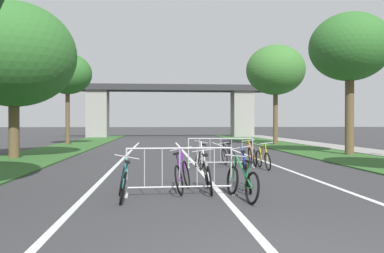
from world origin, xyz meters
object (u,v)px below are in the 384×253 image
at_px(bicycle_white_5, 200,158).
at_px(bicycle_purple_6, 182,175).
at_px(bicycle_orange_4, 252,156).
at_px(tree_left_oak_mid, 14,55).
at_px(bicycle_green_2, 242,182).
at_px(bicycle_black_8, 228,156).
at_px(tree_right_pine_far, 276,70).
at_px(crowd_barrier_nearest, 180,171).
at_px(bicycle_blue_7, 246,174).
at_px(bicycle_teal_1, 123,182).
at_px(bicycle_yellow_3, 263,159).
at_px(tree_right_pine_near, 350,48).
at_px(crowd_barrier_second, 221,153).
at_px(bicycle_silver_0, 207,176).
at_px(tree_left_maple_mid, 68,74).

distance_m(bicycle_white_5, bicycle_purple_6, 4.67).
bearing_deg(bicycle_orange_4, tree_left_oak_mid, 164.22).
bearing_deg(bicycle_green_2, bicycle_black_8, 72.62).
relative_size(tree_left_oak_mid, bicycle_green_2, 3.98).
relative_size(tree_right_pine_far, bicycle_black_8, 4.59).
bearing_deg(crowd_barrier_nearest, bicycle_purple_6, 78.55).
bearing_deg(bicycle_purple_6, bicycle_orange_4, 74.76).
xyz_separation_m(bicycle_blue_7, bicycle_black_8, (0.50, 5.28, -0.03)).
relative_size(bicycle_teal_1, bicycle_orange_4, 0.99).
relative_size(bicycle_green_2, bicycle_purple_6, 1.03).
height_order(tree_left_oak_mid, bicycle_yellow_3, tree_left_oak_mid).
xyz_separation_m(bicycle_orange_4, bicycle_black_8, (-0.92, -0.14, -0.01)).
bearing_deg(bicycle_white_5, bicycle_black_8, 31.27).
distance_m(tree_left_oak_mid, tree_right_pine_near, 15.64).
bearing_deg(bicycle_yellow_3, crowd_barrier_second, -24.74).
relative_size(bicycle_silver_0, bicycle_green_2, 0.98).
xyz_separation_m(tree_left_oak_mid, bicycle_silver_0, (7.48, -9.12, -4.21)).
bearing_deg(bicycle_purple_6, bicycle_silver_0, 6.54).
xyz_separation_m(bicycle_green_2, bicycle_orange_4, (1.76, 6.52, 0.01)).
height_order(tree_right_pine_near, bicycle_yellow_3, tree_right_pine_near).
bearing_deg(bicycle_green_2, bicycle_orange_4, 65.02).
distance_m(tree_right_pine_near, crowd_barrier_second, 9.64).
relative_size(tree_right_pine_near, tree_right_pine_far, 0.97).
distance_m(bicycle_blue_7, bicycle_black_8, 5.30).
xyz_separation_m(bicycle_white_5, bicycle_purple_6, (-0.89, -4.59, 0.01)).
bearing_deg(bicycle_green_2, tree_left_oak_mid, 118.92).
height_order(tree_left_oak_mid, bicycle_white_5, tree_left_oak_mid).
height_order(tree_left_oak_mid, tree_right_pine_far, tree_right_pine_far).
distance_m(bicycle_green_2, bicycle_white_5, 5.61).
bearing_deg(bicycle_black_8, bicycle_orange_4, -0.93).
relative_size(bicycle_teal_1, bicycle_black_8, 1.08).
distance_m(tree_left_oak_mid, crowd_barrier_nearest, 12.36).
bearing_deg(bicycle_silver_0, bicycle_white_5, 88.42).
height_order(crowd_barrier_nearest, bicycle_teal_1, crowd_barrier_nearest).
bearing_deg(tree_left_maple_mid, bicycle_black_8, -58.30).
relative_size(bicycle_teal_1, bicycle_blue_7, 0.98).
relative_size(bicycle_teal_1, bicycle_purple_6, 1.00).
bearing_deg(bicycle_teal_1, crowd_barrier_nearest, 13.41).
relative_size(tree_left_oak_mid, bicycle_purple_6, 4.10).
relative_size(bicycle_silver_0, bicycle_orange_4, 1.01).
relative_size(tree_left_oak_mid, tree_left_maple_mid, 1.05).
distance_m(tree_right_pine_near, bicycle_orange_4, 8.57).
xyz_separation_m(tree_left_oak_mid, bicycle_purple_6, (6.90, -9.05, -4.20)).
bearing_deg(bicycle_white_5, bicycle_green_2, -90.54).
height_order(bicycle_green_2, bicycle_purple_6, bicycle_purple_6).
xyz_separation_m(crowd_barrier_nearest, bicycle_orange_4, (3.03, 5.93, -0.16)).
distance_m(bicycle_silver_0, bicycle_white_5, 4.66).
xyz_separation_m(tree_right_pine_far, bicycle_white_5, (-6.93, -14.34, -4.99)).
bearing_deg(tree_left_oak_mid, bicycle_silver_0, -50.64).
bearing_deg(crowd_barrier_nearest, bicycle_yellow_3, 56.83).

